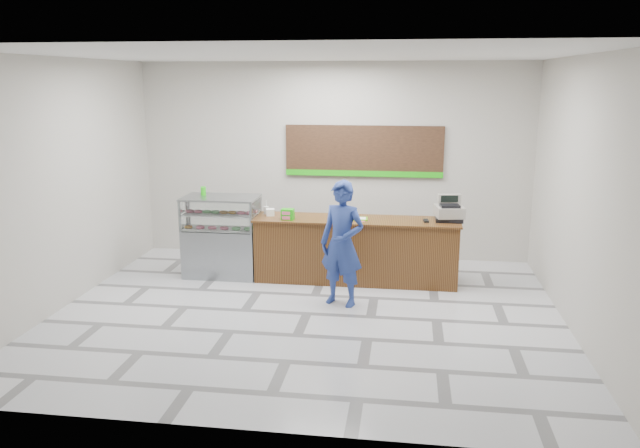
# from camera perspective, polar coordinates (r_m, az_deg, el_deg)

# --- Properties ---
(floor) EXTENTS (7.00, 7.00, 0.00)m
(floor) POSITION_cam_1_polar(r_m,az_deg,el_deg) (8.80, -1.21, -8.19)
(floor) COLOR silver
(floor) RESTS_ON ground
(back_wall) EXTENTS (7.00, 0.00, 7.00)m
(back_wall) POSITION_cam_1_polar(r_m,az_deg,el_deg) (11.26, 1.21, 5.75)
(back_wall) COLOR #BAB5AA
(back_wall) RESTS_ON floor
(ceiling) EXTENTS (7.00, 7.00, 0.00)m
(ceiling) POSITION_cam_1_polar(r_m,az_deg,el_deg) (8.20, -1.33, 15.24)
(ceiling) COLOR silver
(ceiling) RESTS_ON back_wall
(sales_counter) EXTENTS (3.26, 0.76, 1.03)m
(sales_counter) POSITION_cam_1_polar(r_m,az_deg,el_deg) (10.03, 3.31, -2.39)
(sales_counter) COLOR brown
(sales_counter) RESTS_ON floor
(display_case) EXTENTS (1.22, 0.72, 1.33)m
(display_case) POSITION_cam_1_polar(r_m,az_deg,el_deg) (10.40, -8.96, -1.06)
(display_case) COLOR gray
(display_case) RESTS_ON floor
(menu_board) EXTENTS (2.80, 0.06, 0.90)m
(menu_board) POSITION_cam_1_polar(r_m,az_deg,el_deg) (11.14, 4.02, 6.59)
(menu_board) COLOR black
(menu_board) RESTS_ON back_wall
(cash_register) EXTENTS (0.48, 0.50, 0.40)m
(cash_register) POSITION_cam_1_polar(r_m,az_deg,el_deg) (9.97, 11.73, 1.17)
(cash_register) COLOR black
(cash_register) RESTS_ON sales_counter
(card_terminal) EXTENTS (0.09, 0.16, 0.04)m
(card_terminal) POSITION_cam_1_polar(r_m,az_deg,el_deg) (9.81, 9.66, 0.28)
(card_terminal) COLOR black
(card_terminal) RESTS_ON sales_counter
(serving_tray) EXTENTS (0.35, 0.26, 0.02)m
(serving_tray) POSITION_cam_1_polar(r_m,az_deg,el_deg) (9.88, 3.41, 0.49)
(serving_tray) COLOR #4EB000
(serving_tray) RESTS_ON sales_counter
(napkin_box) EXTENTS (0.16, 0.16, 0.11)m
(napkin_box) POSITION_cam_1_polar(r_m,az_deg,el_deg) (10.15, -4.56, 1.08)
(napkin_box) COLOR white
(napkin_box) RESTS_ON sales_counter
(straw_cup) EXTENTS (0.08, 0.08, 0.12)m
(straw_cup) POSITION_cam_1_polar(r_m,az_deg,el_deg) (10.28, -4.94, 1.26)
(straw_cup) COLOR silver
(straw_cup) RESTS_ON sales_counter
(promo_box) EXTENTS (0.20, 0.14, 0.17)m
(promo_box) POSITION_cam_1_polar(r_m,az_deg,el_deg) (9.84, -2.97, 0.90)
(promo_box) COLOR #1DC00F
(promo_box) RESTS_ON sales_counter
(donut_decal) EXTENTS (0.15, 0.15, 0.00)m
(donut_decal) POSITION_cam_1_polar(r_m,az_deg,el_deg) (9.78, 3.77, 0.31)
(donut_decal) COLOR #E16483
(donut_decal) RESTS_ON sales_counter
(green_cup_left) EXTENTS (0.08, 0.08, 0.13)m
(green_cup_left) POSITION_cam_1_polar(r_m,az_deg,el_deg) (10.50, -10.62, 3.02)
(green_cup_left) COLOR #1DC00F
(green_cup_left) RESTS_ON display_case
(green_cup_right) EXTENTS (0.08, 0.08, 0.13)m
(green_cup_right) POSITION_cam_1_polar(r_m,az_deg,el_deg) (10.43, -10.62, 2.95)
(green_cup_right) COLOR #1DC00F
(green_cup_right) RESTS_ON display_case
(customer) EXTENTS (0.77, 0.64, 1.81)m
(customer) POSITION_cam_1_polar(r_m,az_deg,el_deg) (8.90, 2.04, -1.80)
(customer) COLOR navy
(customer) RESTS_ON floor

